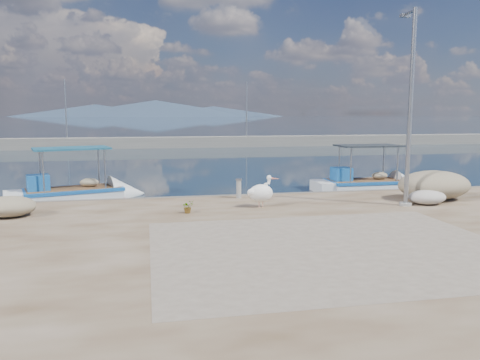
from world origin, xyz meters
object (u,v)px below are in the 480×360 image
Objects in this scene: pelican at (261,192)px; bollard_near at (239,188)px; lamp_post at (410,115)px; boat_right at (366,186)px; boat_left at (73,196)px.

pelican is 1.54× the size of bollard_near.
lamp_post is 6.94m from bollard_near.
boat_left is at bearing 179.77° from boat_right.
lamp_post is (5.28, -0.71, 2.76)m from pelican.
boat_left is 1.08× the size of boat_right.
bollard_near is (-0.45, 1.95, -0.12)m from pelican.
boat_right is at bearing 76.36° from lamp_post.
lamp_post is at bearing -103.74° from boat_right.
boat_right reaches higher than bollard_near.
boat_right is 8.06m from bollard_near.
boat_right is 7.29m from lamp_post.
lamp_post reaches higher than bollard_near.
boat_left is 14.49m from lamp_post.
bollard_near is at bearing 94.10° from pelican.
bollard_near is at bearing -154.19° from boat_right.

